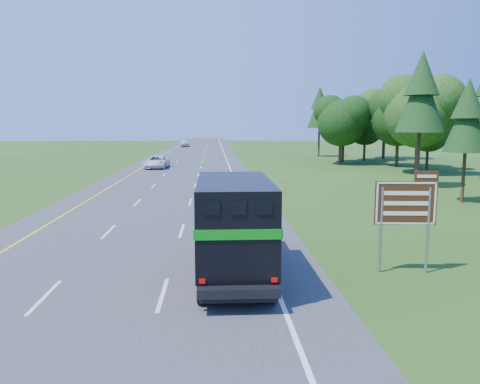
% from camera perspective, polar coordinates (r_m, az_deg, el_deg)
% --- Properties ---
extents(ground, '(300.00, 300.00, 0.00)m').
position_cam_1_polar(ground, '(13.86, -18.13, -15.00)').
color(ground, '#234512').
rests_on(ground, ground).
extents(road, '(15.00, 260.00, 0.04)m').
position_cam_1_polar(road, '(62.63, -6.43, 3.23)').
color(road, '#38383A').
rests_on(road, ground).
extents(lane_markings, '(11.15, 260.00, 0.01)m').
position_cam_1_polar(lane_markings, '(62.63, -6.43, 3.25)').
color(lane_markings, yellow).
rests_on(lane_markings, road).
extents(tree_wall_right, '(16.00, 100.00, 12.00)m').
position_cam_1_polar(tree_wall_right, '(47.93, 25.06, 8.18)').
color(tree_wall_right, black).
rests_on(tree_wall_right, ground).
extents(horse_truck, '(2.54, 7.89, 3.49)m').
position_cam_1_polar(horse_truck, '(16.63, -0.81, -3.82)').
color(horse_truck, black).
rests_on(horse_truck, road).
extents(white_suv, '(2.91, 5.74, 1.55)m').
position_cam_1_polar(white_suv, '(59.00, -10.11, 3.63)').
color(white_suv, white).
rests_on(white_suv, road).
extents(far_car, '(2.08, 5.15, 1.75)m').
position_cam_1_polar(far_car, '(117.06, -6.75, 5.94)').
color(far_car, silver).
rests_on(far_car, road).
extents(exit_sign, '(2.21, 0.27, 3.74)m').
position_cam_1_polar(exit_sign, '(17.84, 19.65, -1.75)').
color(exit_sign, gray).
rests_on(exit_sign, ground).
extents(delineator, '(0.09, 0.05, 1.07)m').
position_cam_1_polar(delineator, '(35.88, 5.54, 0.47)').
color(delineator, '#E4450C').
rests_on(delineator, ground).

